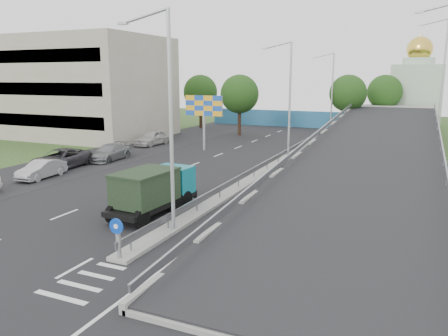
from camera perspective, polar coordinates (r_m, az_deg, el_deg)
The scene contains 23 objects.
ground at distance 16.96m, azimuth -18.12°, elevation -14.38°, with size 160.00×160.00×0.00m, color #2D4C1E.
road_surface at distance 34.70m, azimuth 0.40°, elevation -0.34°, with size 26.00×90.00×0.04m, color black.
parking_strip at distance 41.53m, azimuth -16.29°, elevation 1.21°, with size 8.00×90.00×0.05m, color black.
median at distance 37.36m, azimuth 7.08°, elevation 0.60°, with size 1.00×44.00×0.20m, color gray.
overpass_ramp at distance 35.68m, azimuth 18.75°, elevation 2.23°, with size 10.00×50.00×3.50m.
median_guardrail at distance 37.24m, azimuth 7.11°, elevation 1.58°, with size 0.09×44.00×0.71m.
sign_bollard at distance 18.08m, azimuth -13.71°, elevation -8.89°, with size 0.64×0.23×1.67m.
lamp_post_near at distance 20.08m, azimuth -7.45°, elevation 7.40°, with size 2.74×0.18×10.08m.
lamp_post_mid at distance 38.57m, azimuth 8.33°, elevation 9.47°, with size 2.74×0.18×10.08m.
lamp_post_far at distance 58.07m, azimuth 13.77°, elevation 10.02°, with size 2.74×0.18×10.08m.
beige_building at distance 59.18m, azimuth -19.63°, elevation 9.89°, with size 24.00×14.00×12.00m, color #9B9982.
blue_wall at distance 65.05m, azimuth 10.95°, elevation 6.24°, with size 30.00×0.50×2.40m, color teal.
church at distance 71.14m, azimuth 23.79°, elevation 9.24°, with size 7.00×7.00×13.80m.
billboard at distance 43.82m, azimuth -2.65°, elevation 7.73°, with size 4.00×0.24×5.50m.
tree_left_mid at distance 55.12m, azimuth 2.05°, elevation 9.61°, with size 4.80×4.80×7.60m.
tree_median_far at distance 59.76m, azimuth 15.90°, elevation 9.35°, with size 4.80×4.80×7.60m.
tree_left_far at distance 62.98m, azimuth -3.10°, elevation 9.88°, with size 4.80×4.80×7.60m.
tree_ramp_far at distance 66.30m, azimuth 20.25°, elevation 9.28°, with size 4.80×4.80×7.60m.
dump_truck at distance 23.86m, azimuth -9.16°, elevation -2.71°, with size 2.53×5.86×2.52m.
parked_car_b at distance 34.65m, azimuth -22.73°, elevation -0.16°, with size 1.42×4.07×1.34m, color #A3A2A7.
parked_car_c at distance 37.68m, azimuth -20.57°, elevation 1.10°, with size 2.62×5.68×1.58m, color #302F34.
parked_car_d at distance 40.18m, azimuth -14.73°, elevation 1.98°, with size 1.99×4.88×1.42m, color gray.
parked_car_e at distance 48.14m, azimuth -9.36°, elevation 3.92°, with size 1.93×4.80×1.63m, color #AFAFAB.
Camera 1 is at (10.51, -11.11, 7.33)m, focal length 35.00 mm.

